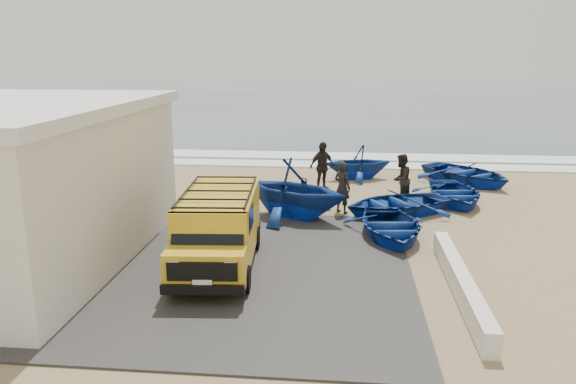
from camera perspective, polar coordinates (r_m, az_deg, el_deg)
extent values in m
plane|color=#977E57|center=(16.72, -2.10, -5.31)|extent=(160.00, 160.00, 0.00)
cube|color=#373533|center=(15.28, -10.65, -7.38)|extent=(12.00, 10.00, 0.05)
cube|color=#385166|center=(71.86, 4.01, 9.68)|extent=(180.00, 88.00, 0.01)
cube|color=white|center=(28.24, 1.18, 2.85)|extent=(180.00, 1.60, 0.06)
cube|color=white|center=(30.69, 1.55, 3.74)|extent=(180.00, 2.20, 0.04)
cube|color=black|center=(16.43, -14.81, 3.27)|extent=(0.08, 0.70, 0.90)
cube|color=silver|center=(13.97, 17.14, -8.78)|extent=(0.35, 6.00, 0.55)
cube|color=gold|center=(15.05, -6.96, -3.07)|extent=(2.12, 3.90, 1.60)
cube|color=gold|center=(13.01, -8.36, -7.63)|extent=(1.90, 1.01, 0.87)
cube|color=black|center=(13.17, -8.15, -3.76)|extent=(1.71, 0.45, 0.69)
cube|color=black|center=(12.56, -8.72, -7.98)|extent=(1.56, 0.20, 0.44)
cube|color=black|center=(12.69, -8.67, -9.78)|extent=(1.88, 0.28, 0.21)
cube|color=black|center=(14.77, -7.08, 0.12)|extent=(2.01, 3.61, 0.06)
cylinder|color=black|center=(13.69, -11.62, -8.61)|extent=(0.26, 0.69, 0.68)
cylinder|color=black|center=(16.43, -9.33, -4.59)|extent=(0.26, 0.69, 0.68)
cylinder|color=black|center=(13.41, -4.34, -8.83)|extent=(0.26, 0.69, 0.68)
cylinder|color=black|center=(16.21, -3.31, -4.69)|extent=(0.26, 0.69, 0.68)
imported|color=navy|center=(17.42, 10.36, -3.41)|extent=(3.03, 3.95, 0.76)
imported|color=navy|center=(19.91, 10.92, -1.15)|extent=(4.71, 4.22, 0.80)
imported|color=navy|center=(19.05, 0.61, 0.36)|extent=(5.02, 4.79, 2.06)
imported|color=navy|center=(21.97, 16.49, -0.09)|extent=(3.04, 3.98, 0.77)
imported|color=navy|center=(25.16, 7.14, 3.04)|extent=(3.46, 3.18, 1.53)
imported|color=navy|center=(25.36, 17.65, 1.81)|extent=(5.00, 5.18, 0.87)
imported|color=black|center=(19.73, 5.53, 0.48)|extent=(0.80, 0.77, 1.85)
imported|color=black|center=(21.21, 11.39, 1.28)|extent=(1.08, 1.15, 1.89)
imported|color=black|center=(22.90, 3.47, 2.63)|extent=(1.22, 1.12, 2.00)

